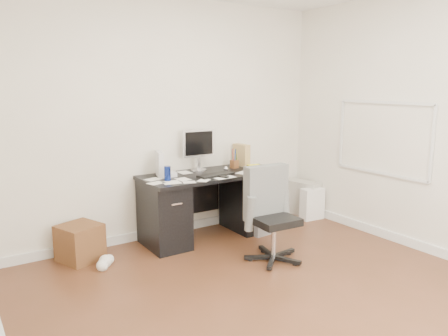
% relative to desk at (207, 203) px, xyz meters
% --- Properties ---
extents(ground, '(4.00, 4.00, 0.00)m').
position_rel_desk_xyz_m(ground, '(-0.30, -1.65, -0.40)').
color(ground, '#4E2D19').
rests_on(ground, ground).
extents(room_shell, '(4.02, 4.02, 2.71)m').
position_rel_desk_xyz_m(room_shell, '(-0.27, -1.62, 1.26)').
color(room_shell, beige).
rests_on(room_shell, ground).
extents(desk, '(1.50, 0.70, 0.75)m').
position_rel_desk_xyz_m(desk, '(0.00, 0.00, 0.00)').
color(desk, black).
rests_on(desk, ground).
extents(loose_papers, '(1.10, 0.60, 0.00)m').
position_rel_desk_xyz_m(loose_papers, '(-0.20, -0.05, 0.35)').
color(loose_papers, white).
rests_on(loose_papers, desk).
extents(lcd_monitor, '(0.41, 0.25, 0.50)m').
position_rel_desk_xyz_m(lcd_monitor, '(0.00, 0.20, 0.60)').
color(lcd_monitor, silver).
rests_on(lcd_monitor, desk).
extents(keyboard, '(0.45, 0.20, 0.02)m').
position_rel_desk_xyz_m(keyboard, '(0.01, -0.16, 0.36)').
color(keyboard, black).
rests_on(keyboard, desk).
extents(computer_mouse, '(0.06, 0.06, 0.06)m').
position_rel_desk_xyz_m(computer_mouse, '(0.26, 0.01, 0.38)').
color(computer_mouse, silver).
rests_on(computer_mouse, desk).
extents(travel_mug, '(0.09, 0.09, 0.16)m').
position_rel_desk_xyz_m(travel_mug, '(-0.54, -0.09, 0.43)').
color(travel_mug, navy).
rests_on(travel_mug, desk).
extents(white_binder, '(0.17, 0.26, 0.28)m').
position_rel_desk_xyz_m(white_binder, '(-0.51, 0.15, 0.49)').
color(white_binder, silver).
rests_on(white_binder, desk).
extents(magazine_file, '(0.14, 0.24, 0.27)m').
position_rel_desk_xyz_m(magazine_file, '(0.61, 0.19, 0.49)').
color(magazine_file, tan).
rests_on(magazine_file, desk).
extents(pen_cup, '(0.11, 0.11, 0.23)m').
position_rel_desk_xyz_m(pen_cup, '(0.45, 0.11, 0.47)').
color(pen_cup, brown).
rests_on(pen_cup, desk).
extents(yellow_book, '(0.19, 0.23, 0.04)m').
position_rel_desk_xyz_m(yellow_book, '(0.66, -0.07, 0.37)').
color(yellow_book, '#FFFA1B').
rests_on(yellow_book, desk).
extents(paper_remote, '(0.25, 0.20, 0.02)m').
position_rel_desk_xyz_m(paper_remote, '(0.05, -0.26, 0.36)').
color(paper_remote, white).
rests_on(paper_remote, desk).
extents(office_chair, '(0.57, 0.57, 0.95)m').
position_rel_desk_xyz_m(office_chair, '(0.20, -0.96, 0.08)').
color(office_chair, '#525552').
rests_on(office_chair, ground).
extents(pc_tower, '(0.29, 0.49, 0.46)m').
position_rel_desk_xyz_m(pc_tower, '(1.55, 0.05, -0.17)').
color(pc_tower, '#ABA69A').
rests_on(pc_tower, ground).
extents(shopping_bag, '(0.32, 0.24, 0.41)m').
position_rel_desk_xyz_m(shopping_bag, '(1.50, -0.17, -0.19)').
color(shopping_bag, white).
rests_on(shopping_bag, ground).
extents(wicker_basket, '(0.48, 0.48, 0.37)m').
position_rel_desk_xyz_m(wicker_basket, '(-1.43, 0.11, -0.22)').
color(wicker_basket, '#543419').
rests_on(wicker_basket, ground).
extents(desk_printer, '(0.32, 0.27, 0.17)m').
position_rel_desk_xyz_m(desk_printer, '(0.59, -0.23, -0.31)').
color(desk_printer, slate).
rests_on(desk_printer, ground).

